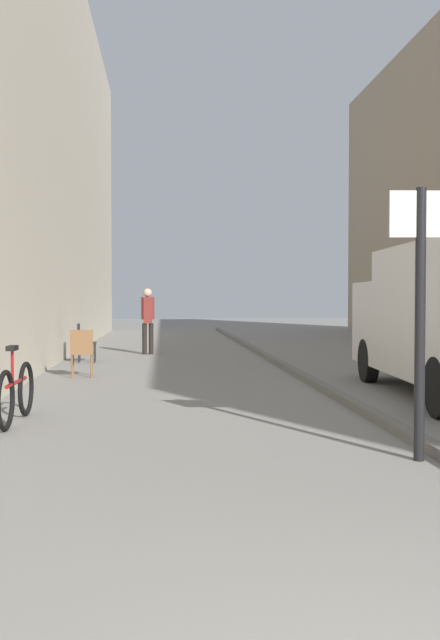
{
  "coord_description": "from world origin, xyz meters",
  "views": [
    {
      "loc": [
        -1.1,
        -1.88,
        1.55
      ],
      "look_at": [
        0.28,
        14.72,
        1.03
      ],
      "focal_mm": 38.5,
      "sensor_mm": 36.0,
      "label": 1
    }
  ],
  "objects_px": {
    "street_sign_post": "(420,299)",
    "cafe_chair_by_doorway": "(82,350)",
    "pedestrian_main_foreground": "(148,316)",
    "bicycle_leaning": "(16,393)",
    "cafe_chair_near_window": "(83,340)"
  },
  "relations": [
    {
      "from": "cafe_chair_near_window",
      "to": "pedestrian_main_foreground",
      "type": "bearing_deg",
      "value": 143.97
    },
    {
      "from": "street_sign_post",
      "to": "cafe_chair_near_window",
      "type": "bearing_deg",
      "value": -63.62
    },
    {
      "from": "pedestrian_main_foreground",
      "to": "cafe_chair_by_doorway",
      "type": "height_order",
      "value": "pedestrian_main_foreground"
    },
    {
      "from": "pedestrian_main_foreground",
      "to": "bicycle_leaning",
      "type": "height_order",
      "value": "pedestrian_main_foreground"
    },
    {
      "from": "cafe_chair_by_doorway",
      "to": "pedestrian_main_foreground",
      "type": "bearing_deg",
      "value": 74.13
    },
    {
      "from": "street_sign_post",
      "to": "bicycle_leaning",
      "type": "height_order",
      "value": "street_sign_post"
    },
    {
      "from": "street_sign_post",
      "to": "bicycle_leaning",
      "type": "bearing_deg",
      "value": -24.88
    },
    {
      "from": "pedestrian_main_foreground",
      "to": "cafe_chair_by_doorway",
      "type": "distance_m",
      "value": 5.68
    },
    {
      "from": "cafe_chair_by_doorway",
      "to": "bicycle_leaning",
      "type": "bearing_deg",
      "value": -96.62
    },
    {
      "from": "pedestrian_main_foreground",
      "to": "street_sign_post",
      "type": "bearing_deg",
      "value": -79.02
    },
    {
      "from": "pedestrian_main_foreground",
      "to": "cafe_chair_by_doorway",
      "type": "bearing_deg",
      "value": -103.53
    },
    {
      "from": "street_sign_post",
      "to": "cafe_chair_by_doorway",
      "type": "height_order",
      "value": "street_sign_post"
    },
    {
      "from": "bicycle_leaning",
      "to": "cafe_chair_by_doorway",
      "type": "relative_size",
      "value": 1.88
    },
    {
      "from": "street_sign_post",
      "to": "cafe_chair_by_doorway",
      "type": "distance_m",
      "value": 8.38
    },
    {
      "from": "street_sign_post",
      "to": "cafe_chair_near_window",
      "type": "distance_m",
      "value": 11.44
    }
  ]
}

